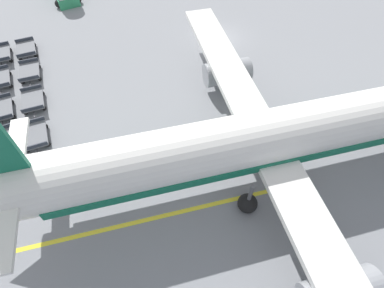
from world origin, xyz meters
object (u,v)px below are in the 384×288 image
Objects in this scene: baggage_dolly_row_mid_b_col_b at (30,72)px; baggage_dolly_row_mid_b_col_c at (33,100)px; airplane at (280,136)px; baggage_dolly_row_mid_a_col_b at (0,79)px; baggage_dolly_row_mid_a_col_c at (1,109)px; baggage_dolly_row_mid_b_col_a at (26,49)px; baggage_dolly_row_mid_b_col_d at (35,135)px; baggage_dolly_row_mid_a_col_a at (1,54)px; baggage_dolly_row_mid_a_col_d at (4,142)px.

baggage_dolly_row_mid_b_col_c is (4.09, 0.53, 0.00)m from baggage_dolly_row_mid_b_col_b.
baggage_dolly_row_mid_a_col_b is (-14.83, -19.95, -3.02)m from airplane.
baggage_dolly_row_mid_b_col_b is 1.00× the size of baggage_dolly_row_mid_b_col_c.
baggage_dolly_row_mid_a_col_c is 1.00× the size of baggage_dolly_row_mid_b_col_a.
baggage_dolly_row_mid_a_col_b is 4.67m from baggage_dolly_row_mid_b_col_a.
baggage_dolly_row_mid_a_col_b and baggage_dolly_row_mid_b_col_d have the same top height.
baggage_dolly_row_mid_a_col_a is 1.01× the size of baggage_dolly_row_mid_b_col_b.
airplane is at bearing 56.55° from baggage_dolly_row_mid_b_col_c.
baggage_dolly_row_mid_a_col_d is 4.60m from baggage_dolly_row_mid_b_col_c.
airplane is at bearing 53.38° from baggage_dolly_row_mid_a_col_b.
baggage_dolly_row_mid_a_col_a is at bearing -140.74° from baggage_dolly_row_mid_b_col_b.
baggage_dolly_row_mid_b_col_d is (11.77, 3.85, 0.00)m from baggage_dolly_row_mid_a_col_a.
baggage_dolly_row_mid_a_col_d is at bearing 9.34° from baggage_dolly_row_mid_a_col_c.
baggage_dolly_row_mid_a_col_c is at bearing 6.92° from baggage_dolly_row_mid_a_col_a.
baggage_dolly_row_mid_a_col_a is 1.00× the size of baggage_dolly_row_mid_a_col_b.
baggage_dolly_row_mid_a_col_c is 1.01× the size of baggage_dolly_row_mid_b_col_b.
baggage_dolly_row_mid_b_col_a is at bearing 176.52° from baggage_dolly_row_mid_a_col_d.
baggage_dolly_row_mid_a_col_b and baggage_dolly_row_mid_a_col_d have the same top height.
baggage_dolly_row_mid_a_col_d is (11.87, 1.60, 0.00)m from baggage_dolly_row_mid_a_col_a.
airplane reaches higher than baggage_dolly_row_mid_a_col_b.
baggage_dolly_row_mid_b_col_b is at bearing -173.45° from baggage_dolly_row_mid_b_col_d.
baggage_dolly_row_mid_a_col_d is at bearing -110.31° from airplane.
baggage_dolly_row_mid_b_col_d is at bearing 38.12° from baggage_dolly_row_mid_a_col_c.
baggage_dolly_row_mid_a_col_c is at bearing -79.21° from baggage_dolly_row_mid_b_col_c.
baggage_dolly_row_mid_a_col_a is 8.18m from baggage_dolly_row_mid_a_col_c.
baggage_dolly_row_mid_a_col_d is (7.90, 1.24, 0.00)m from baggage_dolly_row_mid_a_col_b.
baggage_dolly_row_mid_a_col_b is 1.01× the size of baggage_dolly_row_mid_b_col_b.
baggage_dolly_row_mid_a_col_c is 1.01× the size of baggage_dolly_row_mid_b_col_c.
baggage_dolly_row_mid_b_col_a is (-12.13, 0.74, 0.00)m from baggage_dolly_row_mid_a_col_d.
baggage_dolly_row_mid_b_col_b is (3.82, 0.57, 0.00)m from baggage_dolly_row_mid_b_col_a.
baggage_dolly_row_mid_a_col_d is at bearing -87.29° from baggage_dolly_row_mid_b_col_d.
baggage_dolly_row_mid_a_col_b and baggage_dolly_row_mid_b_col_c have the same top height.
airplane is 10.47× the size of baggage_dolly_row_mid_a_col_c.
airplane is 22.29m from baggage_dolly_row_mid_a_col_c.
baggage_dolly_row_mid_a_col_b is at bearing -171.48° from baggage_dolly_row_mid_a_col_c.
baggage_dolly_row_mid_a_col_d is 2.25m from baggage_dolly_row_mid_b_col_d.
baggage_dolly_row_mid_a_col_a is at bearing -132.79° from airplane.
airplane reaches higher than baggage_dolly_row_mid_a_col_d.
baggage_dolly_row_mid_b_col_a is 12.12m from baggage_dolly_row_mid_b_col_d.
baggage_dolly_row_mid_a_col_a and baggage_dolly_row_mid_a_col_c have the same top height.
baggage_dolly_row_mid_a_col_b is at bearing -140.15° from baggage_dolly_row_mid_b_col_c.
baggage_dolly_row_mid_b_col_c is (7.91, 1.09, 0.00)m from baggage_dolly_row_mid_b_col_a.
baggage_dolly_row_mid_a_col_c is (-10.68, -19.33, -3.02)m from airplane.
baggage_dolly_row_mid_a_col_d is at bearing 8.91° from baggage_dolly_row_mid_a_col_b.
baggage_dolly_row_mid_b_col_c is (3.68, 3.07, 0.00)m from baggage_dolly_row_mid_a_col_b.
baggage_dolly_row_mid_b_col_a and baggage_dolly_row_mid_b_col_c have the same top height.
airplane is 10.50× the size of baggage_dolly_row_mid_b_col_a.
baggage_dolly_row_mid_a_col_a is at bearing -155.83° from baggage_dolly_row_mid_b_col_c.
baggage_dolly_row_mid_a_col_a and baggage_dolly_row_mid_b_col_b have the same top height.
baggage_dolly_row_mid_b_col_c is at bearing -174.22° from baggage_dolly_row_mid_b_col_d.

